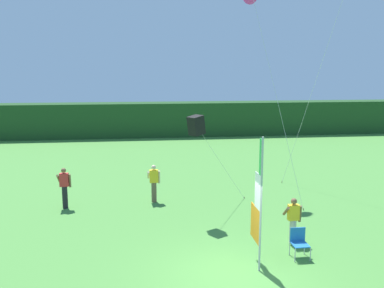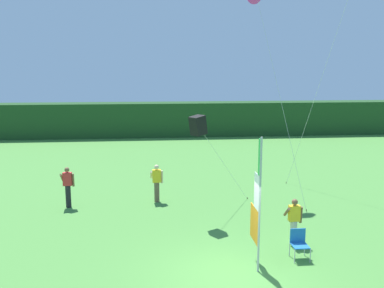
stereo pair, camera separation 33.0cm
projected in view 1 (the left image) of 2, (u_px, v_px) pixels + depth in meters
name	position (u px, v px, depth m)	size (l,w,h in m)	color
ground_plane	(233.00, 275.00, 11.97)	(120.00, 120.00, 0.00)	#478438
distant_treeline	(170.00, 119.00, 36.36)	(80.00, 2.40, 2.83)	#1E421E
banner_flag	(258.00, 205.00, 12.20)	(0.06, 1.03, 3.89)	#B7B7BC
person_near_banner	(293.00, 219.00, 14.02)	(0.55, 0.48, 1.54)	#B7B2A3
person_mid_field	(64.00, 187.00, 17.53)	(0.55, 0.48, 1.70)	black
person_far_left	(154.00, 182.00, 18.35)	(0.55, 0.48, 1.64)	brown
folding_chair	(299.00, 241.00, 13.05)	(0.51, 0.51, 0.89)	#BCBCC1
kite_black_box_3	(196.00, 126.00, 15.89)	(2.84, 2.59, 4.01)	brown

